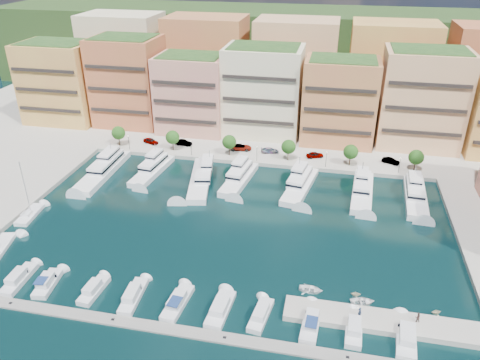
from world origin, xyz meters
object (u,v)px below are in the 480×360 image
at_px(yacht_6, 415,194).
at_px(cruiser_4, 177,303).
at_px(sailboat_1, 30,215).
at_px(tender_3, 436,312).
at_px(lamppost_1, 191,145).
at_px(lamppost_0, 129,140).
at_px(tree_0, 118,133).
at_px(person_0, 360,312).
at_px(lamppost_2, 257,151).
at_px(cruiser_5, 220,309).
at_px(cruiser_1, 47,283).
at_px(car_0, 151,141).
at_px(lamppost_4, 400,163).
at_px(car_2, 241,147).
at_px(person_1, 418,317).
at_px(yacht_5, 362,189).
at_px(tree_2, 229,142).
at_px(yacht_3, 240,177).
at_px(car_5, 391,161).
at_px(tender_0, 311,289).
at_px(car_3, 270,150).
at_px(tree_4, 351,152).
at_px(tender_1, 356,294).
at_px(cruiser_3, 133,296).
at_px(tender_2, 362,302).
at_px(yacht_1, 153,169).
at_px(cruiser_2, 94,290).
at_px(tree_1, 173,137).
at_px(cruiser_8, 354,329).
at_px(tree_5, 416,157).
at_px(yacht_2, 201,177).
at_px(cruiser_9, 406,337).
at_px(cruiser_6, 261,315).
at_px(cruiser_7, 311,323).
at_px(car_4, 315,155).
at_px(cruiser_0, 19,279).
at_px(tree_3, 289,147).
at_px(lamppost_3, 326,157).
at_px(yacht_0, 104,168).

relative_size(yacht_6, cruiser_4, 2.21).
distance_m(sailboat_1, tender_3, 82.11).
bearing_deg(lamppost_1, lamppost_0, 180.00).
relative_size(tree_0, tender_3, 3.43).
bearing_deg(lamppost_1, person_0, -50.72).
bearing_deg(lamppost_2, cruiser_5, -85.91).
distance_m(cruiser_1, car_0, 61.34).
relative_size(lamppost_4, person_0, 2.33).
distance_m(car_2, person_1, 71.00).
distance_m(yacht_5, cruiser_4, 54.06).
xyz_separation_m(tree_2, car_2, (2.39, 3.83, -2.91)).
distance_m(lamppost_2, car_0, 32.30).
distance_m(yacht_3, yacht_5, 29.50).
xyz_separation_m(lamppost_1, car_5, (52.50, 5.55, -2.09)).
distance_m(tender_3, car_0, 88.34).
relative_size(tender_0, car_3, 0.83).
distance_m(tree_4, tender_1, 49.91).
bearing_deg(lamppost_2, cruiser_3, -101.05).
relative_size(tender_2, car_2, 0.67).
relative_size(lamppost_1, yacht_1, 0.23).
relative_size(yacht_3, cruiser_2, 2.48).
bearing_deg(tender_3, cruiser_4, 79.99).
xyz_separation_m(tree_1, yacht_6, (62.86, -13.24, -3.53)).
bearing_deg(tree_4, person_1, -79.40).
height_order(lamppost_1, car_5, lamppost_1).
relative_size(yacht_6, person_0, 10.73).
bearing_deg(lamppost_0, cruiser_8, -42.51).
bearing_deg(tree_4, car_5, 17.21).
xyz_separation_m(tree_5, yacht_2, (-51.68, -14.68, -3.53)).
distance_m(tender_0, car_5, 55.96).
bearing_deg(cruiser_9, tree_5, 82.61).
bearing_deg(sailboat_1, lamppost_1, 54.90).
relative_size(tree_5, yacht_2, 0.25).
xyz_separation_m(cruiser_6, cruiser_7, (7.88, -0.03, 0.02)).
relative_size(tree_5, car_4, 1.23).
bearing_deg(cruiser_0, cruiser_4, -0.04).
bearing_deg(car_5, lamppost_1, 117.80).
distance_m(tender_1, tender_3, 12.61).
bearing_deg(cruiser_5, yacht_5, 62.78).
bearing_deg(tree_4, tender_1, -88.54).
bearing_deg(cruiser_2, car_5, 49.42).
xyz_separation_m(lamppost_0, tender_1, (61.26, -47.41, -3.38)).
height_order(cruiser_7, cruiser_9, cruiser_7).
height_order(cruiser_6, car_2, car_2).
bearing_deg(tree_3, tree_5, 0.00).
xyz_separation_m(tree_1, lamppost_3, (42.00, -2.30, -0.92)).
relative_size(cruiser_1, car_4, 1.66).
bearing_deg(yacht_0, tree_3, 18.77).
relative_size(cruiser_3, cruiser_7, 1.02).
distance_m(tree_4, cruiser_1, 77.19).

